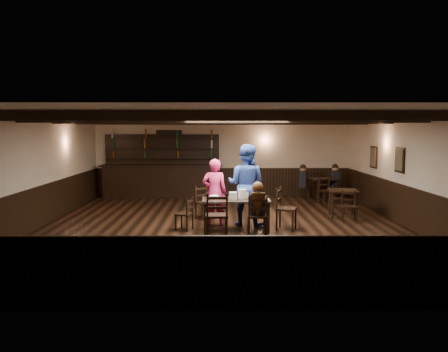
{
  "coord_description": "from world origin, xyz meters",
  "views": [
    {
      "loc": [
        -0.05,
        -10.49,
        2.36
      ],
      "look_at": [
        0.02,
        0.2,
        1.22
      ],
      "focal_mm": 35.0,
      "sensor_mm": 36.0,
      "label": 1
    }
  ],
  "objects_px": {
    "cake": "(214,197)",
    "bar_counter": "(162,177)",
    "chair_near_left": "(217,212)",
    "chair_near_right": "(258,213)",
    "woman_pink": "(215,192)",
    "man_blue": "(246,185)",
    "dining_table": "(236,202)"
  },
  "relations": [
    {
      "from": "man_blue",
      "to": "cake",
      "type": "bearing_deg",
      "value": 60.36
    },
    {
      "from": "cake",
      "to": "bar_counter",
      "type": "bearing_deg",
      "value": 110.41
    },
    {
      "from": "man_blue",
      "to": "bar_counter",
      "type": "xyz_separation_m",
      "value": [
        -2.69,
        4.56,
        -0.28
      ]
    },
    {
      "from": "man_blue",
      "to": "chair_near_right",
      "type": "bearing_deg",
      "value": 121.3
    },
    {
      "from": "dining_table",
      "to": "cake",
      "type": "xyz_separation_m",
      "value": [
        -0.51,
        0.01,
        0.12
      ]
    },
    {
      "from": "chair_near_left",
      "to": "chair_near_right",
      "type": "relative_size",
      "value": 1.08
    },
    {
      "from": "chair_near_left",
      "to": "cake",
      "type": "height_order",
      "value": "chair_near_left"
    },
    {
      "from": "cake",
      "to": "bar_counter",
      "type": "xyz_separation_m",
      "value": [
        -1.91,
        5.15,
        -0.06
      ]
    },
    {
      "from": "chair_near_left",
      "to": "woman_pink",
      "type": "xyz_separation_m",
      "value": [
        -0.07,
        1.44,
        0.23
      ]
    },
    {
      "from": "chair_near_left",
      "to": "man_blue",
      "type": "relative_size",
      "value": 0.51
    },
    {
      "from": "chair_near_right",
      "to": "man_blue",
      "type": "height_order",
      "value": "man_blue"
    },
    {
      "from": "chair_near_left",
      "to": "chair_near_right",
      "type": "height_order",
      "value": "chair_near_left"
    },
    {
      "from": "cake",
      "to": "bar_counter",
      "type": "distance_m",
      "value": 5.49
    },
    {
      "from": "chair_near_left",
      "to": "cake",
      "type": "distance_m",
      "value": 0.88
    },
    {
      "from": "woman_pink",
      "to": "bar_counter",
      "type": "distance_m",
      "value": 4.95
    },
    {
      "from": "chair_near_right",
      "to": "bar_counter",
      "type": "bearing_deg",
      "value": 116.1
    },
    {
      "from": "dining_table",
      "to": "chair_near_right",
      "type": "relative_size",
      "value": 1.67
    },
    {
      "from": "man_blue",
      "to": "bar_counter",
      "type": "bearing_deg",
      "value": -36.07
    },
    {
      "from": "chair_near_left",
      "to": "bar_counter",
      "type": "xyz_separation_m",
      "value": [
        -1.99,
        6.0,
        0.13
      ]
    },
    {
      "from": "woman_pink",
      "to": "man_blue",
      "type": "relative_size",
      "value": 0.82
    },
    {
      "from": "dining_table",
      "to": "cake",
      "type": "relative_size",
      "value": 5.93
    },
    {
      "from": "woman_pink",
      "to": "cake",
      "type": "bearing_deg",
      "value": 90.76
    },
    {
      "from": "chair_near_left",
      "to": "woman_pink",
      "type": "relative_size",
      "value": 0.62
    },
    {
      "from": "dining_table",
      "to": "bar_counter",
      "type": "xyz_separation_m",
      "value": [
        -2.42,
        5.15,
        0.06
      ]
    },
    {
      "from": "bar_counter",
      "to": "man_blue",
      "type": "bearing_deg",
      "value": -59.45
    },
    {
      "from": "chair_near_right",
      "to": "cake",
      "type": "height_order",
      "value": "chair_near_right"
    },
    {
      "from": "man_blue",
      "to": "bar_counter",
      "type": "relative_size",
      "value": 0.48
    },
    {
      "from": "cake",
      "to": "chair_near_right",
      "type": "bearing_deg",
      "value": -36.88
    },
    {
      "from": "cake",
      "to": "bar_counter",
      "type": "relative_size",
      "value": 0.06
    },
    {
      "from": "cake",
      "to": "dining_table",
      "type": "bearing_deg",
      "value": -1.01
    },
    {
      "from": "chair_near_right",
      "to": "man_blue",
      "type": "relative_size",
      "value": 0.47
    },
    {
      "from": "dining_table",
      "to": "man_blue",
      "type": "xyz_separation_m",
      "value": [
        0.27,
        0.59,
        0.34
      ]
    }
  ]
}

